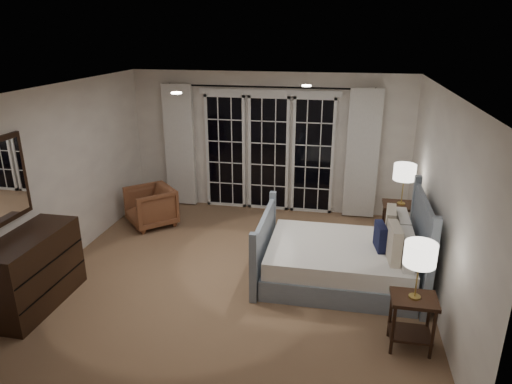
% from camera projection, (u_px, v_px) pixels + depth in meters
% --- Properties ---
extents(floor, '(5.00, 5.00, 0.00)m').
position_uv_depth(floor, '(238.00, 273.00, 6.31)').
color(floor, olive).
rests_on(floor, ground).
extents(ceiling, '(5.00, 5.00, 0.00)m').
position_uv_depth(ceiling, '(235.00, 89.00, 5.47)').
color(ceiling, white).
rests_on(ceiling, wall_back).
extents(wall_left, '(0.02, 5.00, 2.50)m').
position_uv_depth(wall_left, '(62.00, 176.00, 6.34)').
color(wall_left, white).
rests_on(wall_left, floor).
extents(wall_right, '(0.02, 5.00, 2.50)m').
position_uv_depth(wall_right, '(441.00, 200.00, 5.44)').
color(wall_right, white).
rests_on(wall_right, floor).
extents(wall_back, '(5.00, 0.02, 2.50)m').
position_uv_depth(wall_back, '(269.00, 143.00, 8.20)').
color(wall_back, white).
rests_on(wall_back, floor).
extents(wall_front, '(5.00, 0.02, 2.50)m').
position_uv_depth(wall_front, '(164.00, 289.00, 3.58)').
color(wall_front, white).
rests_on(wall_front, floor).
extents(french_doors, '(2.50, 0.04, 2.20)m').
position_uv_depth(french_doors, '(268.00, 152.00, 8.22)').
color(french_doors, black).
rests_on(french_doors, wall_back).
extents(curtain_rod, '(3.50, 0.03, 0.03)m').
position_uv_depth(curtain_rod, '(268.00, 87.00, 7.77)').
color(curtain_rod, black).
rests_on(curtain_rod, wall_back).
extents(curtain_left, '(0.55, 0.10, 2.25)m').
position_uv_depth(curtain_left, '(180.00, 146.00, 8.42)').
color(curtain_left, white).
rests_on(curtain_left, curtain_rod).
extents(curtain_right, '(0.55, 0.10, 2.25)m').
position_uv_depth(curtain_right, '(362.00, 155.00, 7.83)').
color(curtain_right, white).
rests_on(curtain_right, curtain_rod).
extents(downlight_a, '(0.12, 0.12, 0.01)m').
position_uv_depth(downlight_a, '(307.00, 86.00, 5.89)').
color(downlight_a, white).
rests_on(downlight_a, ceiling).
extents(downlight_b, '(0.12, 0.12, 0.01)m').
position_uv_depth(downlight_b, '(176.00, 93.00, 5.21)').
color(downlight_b, white).
rests_on(downlight_b, ceiling).
extents(bed, '(2.07, 1.48, 1.20)m').
position_uv_depth(bed, '(344.00, 259.00, 6.03)').
color(bed, gray).
rests_on(bed, floor).
extents(nightstand_left, '(0.46, 0.37, 0.60)m').
position_uv_depth(nightstand_left, '(412.00, 315.00, 4.71)').
color(nightstand_left, black).
rests_on(nightstand_left, floor).
extents(nightstand_right, '(0.53, 0.42, 0.69)m').
position_uv_depth(nightstand_right, '(399.00, 218.00, 6.96)').
color(nightstand_right, black).
rests_on(nightstand_right, floor).
extents(lamp_left, '(0.32, 0.32, 0.61)m').
position_uv_depth(lamp_left, '(420.00, 255.00, 4.47)').
color(lamp_left, tan).
rests_on(lamp_left, nightstand_left).
extents(lamp_right, '(0.32, 0.32, 0.63)m').
position_uv_depth(lamp_right, '(405.00, 172.00, 6.72)').
color(lamp_right, tan).
rests_on(lamp_right, nightstand_right).
extents(armchair, '(1.03, 1.03, 0.67)m').
position_uv_depth(armchair, '(151.00, 207.00, 7.75)').
color(armchair, brown).
rests_on(armchair, floor).
extents(dresser, '(0.55, 1.30, 0.92)m').
position_uv_depth(dresser, '(33.00, 271.00, 5.44)').
color(dresser, black).
rests_on(dresser, floor).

